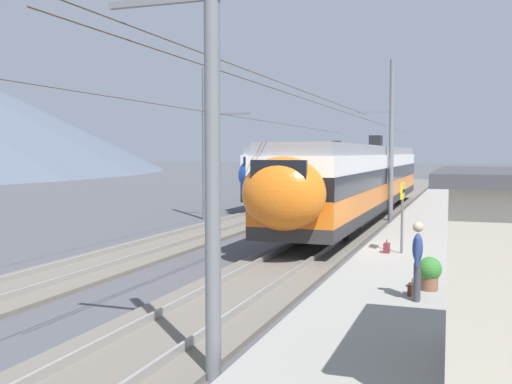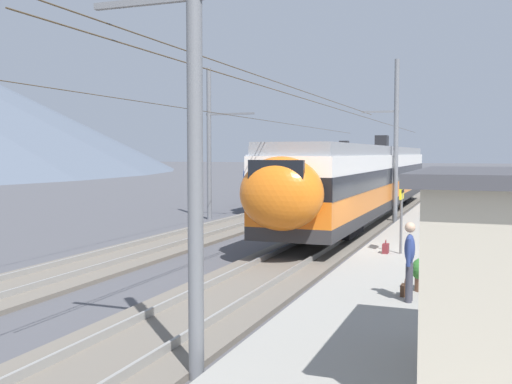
{
  "view_description": "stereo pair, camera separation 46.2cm",
  "coord_description": "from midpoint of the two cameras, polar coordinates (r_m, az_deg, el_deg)",
  "views": [
    {
      "loc": [
        -19.4,
        -3.97,
        3.49
      ],
      "look_at": [
        0.35,
        3.03,
        2.13
      ],
      "focal_mm": 41.98,
      "sensor_mm": 36.0,
      "label": 1
    },
    {
      "loc": [
        -19.24,
        -4.4,
        3.49
      ],
      "look_at": [
        0.35,
        3.03,
        2.13
      ],
      "focal_mm": 41.98,
      "sensor_mm": 36.0,
      "label": 2
    }
  ],
  "objects": [
    {
      "name": "potted_plant_platform_edge",
      "position": [
        14.28,
        15.32,
        -7.29
      ],
      "size": [
        0.55,
        0.55,
        0.77
      ],
      "color": "brown",
      "rests_on": "platform_slab"
    },
    {
      "name": "catenary_mast_west",
      "position": [
        9.12,
        -6.38,
        5.82
      ],
      "size": [
        48.65,
        1.89,
        7.25
      ],
      "color": "slate",
      "rests_on": "ground"
    },
    {
      "name": "passenger_walking",
      "position": [
        13.12,
        14.16,
        -6.01
      ],
      "size": [
        0.53,
        0.22,
        1.69
      ],
      "color": "#383842",
      "rests_on": "platform_slab"
    },
    {
      "name": "train_far_track",
      "position": [
        46.81,
        6.08,
        2.15
      ],
      "size": [
        30.55,
        3.03,
        4.27
      ],
      "color": "#2D2D30",
      "rests_on": "track_far"
    },
    {
      "name": "catenary_mast_mid",
      "position": [
        30.7,
        12.14,
        4.93
      ],
      "size": [
        48.65,
        1.89,
        8.13
      ],
      "color": "slate",
      "rests_on": "ground"
    },
    {
      "name": "track_near",
      "position": [
        20.36,
        3.76,
        -5.97
      ],
      "size": [
        120.0,
        3.0,
        0.28
      ],
      "color": "#6B6359",
      "rests_on": "ground"
    },
    {
      "name": "ground_plane",
      "position": [
        20.08,
        7.22,
        -6.33
      ],
      "size": [
        400.0,
        400.0,
        0.0
      ],
      "primitive_type": "plane",
      "color": "#4C4C51"
    },
    {
      "name": "catenary_mast_far_side",
      "position": [
        31.49,
        -5.03,
        4.84
      ],
      "size": [
        48.65,
        2.69,
        7.93
      ],
      "color": "slate",
      "rests_on": "ground"
    },
    {
      "name": "handbag_beside_passenger",
      "position": [
        13.76,
        13.72,
        -8.99
      ],
      "size": [
        0.32,
        0.18,
        0.38
      ],
      "color": "#472D1E",
      "rests_on": "platform_slab"
    },
    {
      "name": "handbag_near_sign",
      "position": [
        19.3,
        11.67,
        -5.23
      ],
      "size": [
        0.32,
        0.18,
        0.43
      ],
      "color": "maroon",
      "rests_on": "platform_slab"
    },
    {
      "name": "train_near_platform",
      "position": [
        31.76,
        9.64,
        1.39
      ],
      "size": [
        29.8,
        2.88,
        4.27
      ],
      "color": "#2D2D30",
      "rests_on": "track_near"
    },
    {
      "name": "platform_slab",
      "position": [
        19.61,
        20.03,
        -6.24
      ],
      "size": [
        120.0,
        7.37,
        0.36
      ],
      "primitive_type": "cube",
      "color": "gray",
      "rests_on": "ground"
    },
    {
      "name": "track_far",
      "position": [
        22.44,
        -9.77,
        -5.11
      ],
      "size": [
        120.0,
        3.0,
        0.28
      ],
      "color": "#6B6359",
      "rests_on": "ground"
    },
    {
      "name": "platform_sign",
      "position": [
        19.17,
        13.11,
        -0.91
      ],
      "size": [
        0.7,
        0.08,
        2.21
      ],
      "color": "#59595B",
      "rests_on": "platform_slab"
    }
  ]
}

